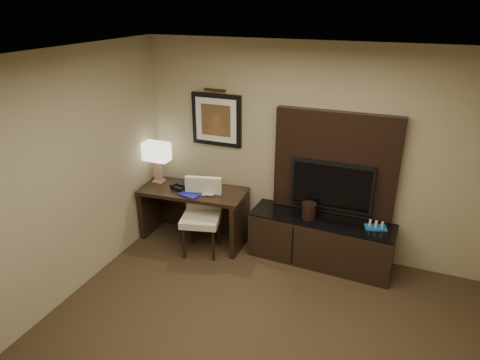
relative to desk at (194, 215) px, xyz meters
The scene contains 16 objects.
ceiling 3.47m from the desk, 54.50° to the right, with size 4.50×5.00×0.01m, color silver.
wall_back 1.83m from the desk, 14.95° to the left, with size 4.50×0.01×2.70m, color tan.
wall_left 2.43m from the desk, 109.71° to the right, with size 0.01×5.00×2.70m, color tan.
desk is the anchor object (origin of this frame).
credenza 1.74m from the desk, ahead, with size 1.78×0.49×0.61m, color black.
tv_wall_panel 2.03m from the desk, 10.71° to the left, with size 1.50×0.12×1.30m, color black.
tv 1.92m from the desk, ahead, with size 1.00×0.08×0.60m, color black.
artwork 1.34m from the desk, 62.38° to the left, with size 0.70×0.04×0.70m, color black.
picture_light 1.71m from the desk, 59.82° to the left, with size 0.04×0.04×0.30m, color #412E14.
desk_chair 0.37m from the desk, 46.67° to the right, with size 0.48×0.55×1.00m, color beige, non-canonical shape.
table_lamp 0.86m from the desk, behind, with size 0.32×0.18×0.51m, color tan, non-canonical shape.
desk_phone 0.46m from the desk, 165.08° to the right, with size 0.18×0.17×0.09m, color black, non-canonical shape.
blue_folder 0.41m from the desk, 53.07° to the right, with size 0.26×0.35×0.02m, color #18209D.
book 0.53m from the desk, ahead, with size 0.18×0.02×0.24m, color #B9B591.
ice_bucket 1.61m from the desk, ahead, with size 0.18×0.18×0.20m, color black.
minibar_tray 2.40m from the desk, ahead, with size 0.25×0.15×0.09m, color #185CA0, non-canonical shape.
Camera 1 is at (1.04, -2.52, 3.14)m, focal length 32.00 mm.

